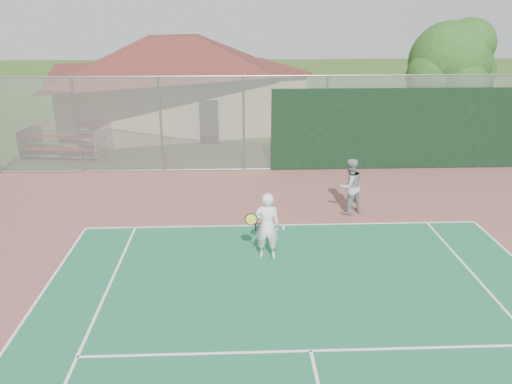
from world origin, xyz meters
TOP-DOWN VIEW (x-y plane):
  - back_fence at (2.11, 16.98)m, footprint 20.08×0.11m
  - clubhouse at (-4.34, 24.78)m, footprint 14.04×11.18m
  - bleachers at (-8.27, 19.42)m, footprint 3.39×2.23m
  - tree at (7.50, 19.55)m, footprint 3.89×3.68m
  - player_white_front at (-0.57, 9.98)m, footprint 0.89×0.60m
  - player_grey_back at (2.02, 12.70)m, footprint 1.01×0.93m

SIDE VIEW (x-z plane):
  - bleachers at x=-8.27m, z-range 0.03..1.23m
  - player_grey_back at x=2.02m, z-range 0.00..1.67m
  - player_white_front at x=-0.57m, z-range 0.01..1.69m
  - back_fence at x=2.11m, z-range -0.09..3.43m
  - clubhouse at x=-4.34m, z-range 0.04..5.35m
  - tree at x=7.50m, z-range 0.85..6.27m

